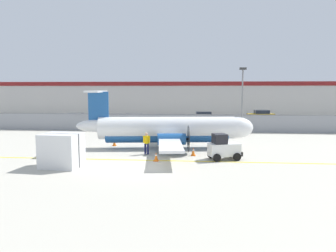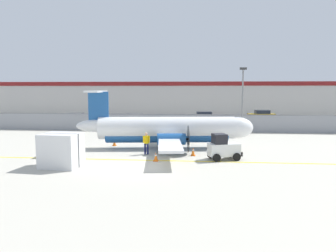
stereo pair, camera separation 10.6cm
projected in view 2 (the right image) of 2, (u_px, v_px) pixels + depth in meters
The scene contains 16 objects.
ground_plane at pixel (147, 160), 23.35m from camera, with size 140.00×140.00×0.01m.
perimeter_fence at pixel (168, 122), 39.05m from camera, with size 98.00×0.10×2.10m.
parking_lot_strip at pixel (175, 122), 50.54m from camera, with size 98.00×17.00×0.12m.
background_building at pixel (182, 98), 68.47m from camera, with size 91.00×8.10×6.50m.
commuter_airplane at pixel (170, 130), 28.02m from camera, with size 15.20×16.08×4.92m.
baggage_tug at pixel (223, 148), 23.50m from camera, with size 2.55×1.92×1.88m.
ground_crew_worker at pixel (146, 142), 25.41m from camera, with size 0.54×0.36×1.70m.
cargo_container at pixel (61, 150), 21.30m from camera, with size 2.57×2.21×2.20m.
traffic_cone_near_left at pixel (114, 142), 29.31m from camera, with size 0.36×0.36×0.64m.
traffic_cone_near_right at pixel (193, 152), 24.93m from camera, with size 0.36×0.36×0.64m.
traffic_cone_far_left at pixel (156, 157), 23.06m from camera, with size 0.36×0.36×0.64m.
parked_car_0 at pixel (74, 119), 46.11m from camera, with size 4.33×2.29×1.58m.
parked_car_1 at pixel (133, 120), 44.65m from camera, with size 4.32×2.26×1.58m.
parked_car_2 at pixel (203, 117), 49.07m from camera, with size 4.35×2.33×1.58m.
parked_car_3 at pixel (261, 115), 52.53m from camera, with size 4.32×2.25×1.58m.
apron_light_pole at pixel (243, 96), 34.01m from camera, with size 0.70×0.30×7.27m.
Camera 2 is at (3.69, -20.67, 5.07)m, focal length 35.00 mm.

